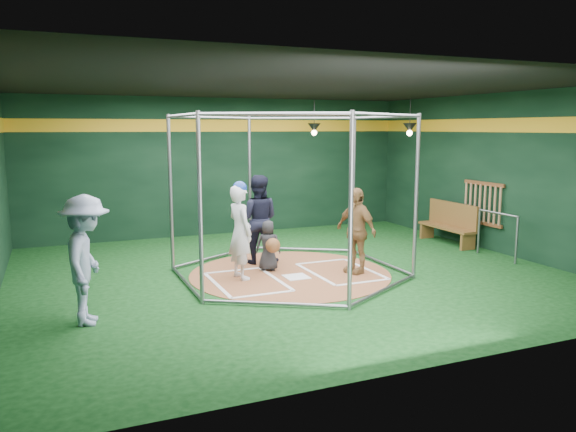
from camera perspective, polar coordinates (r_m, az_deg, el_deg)
name	(u,v)px	position (r m, az deg, el deg)	size (l,w,h in m)	color
room_shell	(290,182)	(10.40, 0.20, 3.49)	(10.10, 9.10, 3.53)	#0B330F
clay_disc	(290,274)	(10.71, 0.21, -5.87)	(3.80, 3.80, 0.01)	brown
home_plate	(296,277)	(10.44, 0.86, -6.19)	(0.43, 0.43, 0.01)	white
batter_box_left	(247,282)	(10.15, -4.21, -6.66)	(1.17, 1.77, 0.01)	white
batter_box_right	(341,271)	(10.88, 5.36, -5.60)	(1.17, 1.77, 0.01)	white
batting_cage	(290,196)	(10.42, 0.21, 2.09)	(4.05, 4.67, 3.00)	gray
bat_rack	(482,203)	(13.49, 19.15, 1.24)	(0.07, 1.25, 0.98)	brown
pendant_lamp_near	(314,128)	(14.54, 2.67, 8.93)	(0.34, 0.34, 0.90)	black
pendant_lamp_far	(410,128)	(14.06, 12.26, 8.74)	(0.34, 0.34, 0.90)	black
batter_figure	(240,230)	(10.21, -4.88, -1.48)	(0.51, 0.69, 1.79)	silver
visitor_leopard	(356,230)	(10.69, 6.91, -1.46)	(0.95, 0.40, 1.63)	tan
catcher_figure	(269,245)	(10.80, -1.96, -3.01)	(0.56, 0.62, 0.98)	black
umpire	(258,219)	(11.37, -3.11, -0.34)	(0.88, 0.68, 1.80)	black
bystander_blue	(86,260)	(8.35, -19.81, -4.23)	(1.19, 0.68, 1.84)	#97A5C7
dugout_bench	(449,223)	(13.93, 16.08, -0.65)	(0.40, 1.70, 0.99)	brown
steel_railing	(497,228)	(12.64, 20.50, -1.10)	(0.05, 1.15, 0.99)	gray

